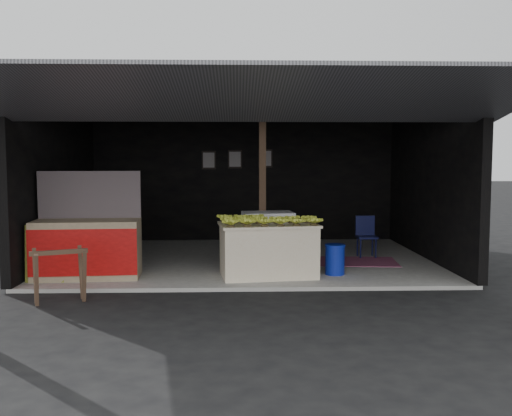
{
  "coord_description": "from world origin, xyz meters",
  "views": [
    {
      "loc": [
        -0.14,
        -8.22,
        1.95
      ],
      "look_at": [
        0.17,
        1.52,
        1.1
      ],
      "focal_mm": 40.0,
      "sensor_mm": 36.0,
      "label": 1
    }
  ],
  "objects_px": {
    "white_crate": "(268,240)",
    "water_barrel": "(335,260)",
    "banana_table": "(268,250)",
    "neighbor_stall": "(87,246)",
    "plastic_chair": "(366,233)",
    "sawhorse": "(59,270)"
  },
  "relations": [
    {
      "from": "sawhorse",
      "to": "neighbor_stall",
      "type": "bearing_deg",
      "value": 67.64
    },
    {
      "from": "water_barrel",
      "to": "banana_table",
      "type": "bearing_deg",
      "value": -175.51
    },
    {
      "from": "white_crate",
      "to": "banana_table",
      "type": "bearing_deg",
      "value": -98.72
    },
    {
      "from": "banana_table",
      "to": "water_barrel",
      "type": "relative_size",
      "value": 3.55
    },
    {
      "from": "banana_table",
      "to": "neighbor_stall",
      "type": "relative_size",
      "value": 0.98
    },
    {
      "from": "white_crate",
      "to": "water_barrel",
      "type": "height_order",
      "value": "white_crate"
    },
    {
      "from": "sawhorse",
      "to": "plastic_chair",
      "type": "distance_m",
      "value": 5.81
    },
    {
      "from": "banana_table",
      "to": "white_crate",
      "type": "xyz_separation_m",
      "value": [
        0.04,
        0.76,
        0.05
      ]
    },
    {
      "from": "sawhorse",
      "to": "plastic_chair",
      "type": "relative_size",
      "value": 1.07
    },
    {
      "from": "banana_table",
      "to": "sawhorse",
      "type": "xyz_separation_m",
      "value": [
        -2.89,
        -1.41,
        -0.03
      ]
    },
    {
      "from": "white_crate",
      "to": "neighbor_stall",
      "type": "height_order",
      "value": "neighbor_stall"
    },
    {
      "from": "neighbor_stall",
      "to": "water_barrel",
      "type": "relative_size",
      "value": 3.63
    },
    {
      "from": "sawhorse",
      "to": "plastic_chair",
      "type": "bearing_deg",
      "value": 11.27
    },
    {
      "from": "water_barrel",
      "to": "neighbor_stall",
      "type": "bearing_deg",
      "value": -178.46
    },
    {
      "from": "white_crate",
      "to": "water_barrel",
      "type": "xyz_separation_m",
      "value": [
        1.06,
        -0.67,
        -0.25
      ]
    },
    {
      "from": "neighbor_stall",
      "to": "plastic_chair",
      "type": "height_order",
      "value": "neighbor_stall"
    },
    {
      "from": "neighbor_stall",
      "to": "water_barrel",
      "type": "bearing_deg",
      "value": -2.08
    },
    {
      "from": "neighbor_stall",
      "to": "water_barrel",
      "type": "height_order",
      "value": "neighbor_stall"
    },
    {
      "from": "white_crate",
      "to": "water_barrel",
      "type": "relative_size",
      "value": 2.07
    },
    {
      "from": "banana_table",
      "to": "water_barrel",
      "type": "height_order",
      "value": "banana_table"
    },
    {
      "from": "banana_table",
      "to": "neighbor_stall",
      "type": "bearing_deg",
      "value": 173.07
    },
    {
      "from": "neighbor_stall",
      "to": "white_crate",
      "type": "bearing_deg",
      "value": 11.4
    }
  ]
}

